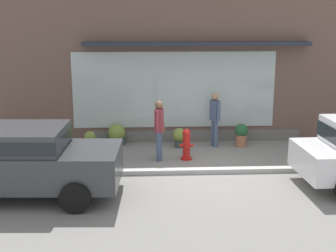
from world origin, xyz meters
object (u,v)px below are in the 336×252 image
object	(u,v)px
potted_plant_corner_tall	(117,135)
potted_plant_by_entrance	(179,137)
potted_plant_window_center	(90,139)
pedestrian_passerby	(215,115)
potted_plant_low_front	(241,134)
parked_car_dark_gray	(17,157)
pedestrian_with_handbag	(159,126)
fire_hydrant	(186,144)

from	to	relation	value
potted_plant_corner_tall	potted_plant_by_entrance	world-z (taller)	potted_plant_corner_tall
potted_plant_corner_tall	potted_plant_window_center	world-z (taller)	potted_plant_corner_tall
pedestrian_passerby	potted_plant_low_front	distance (m)	1.03
parked_car_dark_gray	potted_plant_window_center	world-z (taller)	parked_car_dark_gray
parked_car_dark_gray	potted_plant_by_entrance	xyz separation A→B (m)	(3.92, 3.82, -0.58)
pedestrian_passerby	potted_plant_corner_tall	xyz separation A→B (m)	(-3.03, 0.34, -0.67)
potted_plant_by_entrance	pedestrian_passerby	bearing A→B (deg)	1.78
pedestrian_with_handbag	potted_plant_corner_tall	world-z (taller)	pedestrian_with_handbag
potted_plant_window_center	parked_car_dark_gray	bearing A→B (deg)	-106.42
potted_plant_corner_tall	fire_hydrant	bearing A→B (deg)	-38.80
pedestrian_with_handbag	potted_plant_window_center	xyz separation A→B (m)	(-2.09, 1.41, -0.72)
potted_plant_low_front	potted_plant_window_center	bearing A→B (deg)	178.75
potted_plant_window_center	potted_plant_by_entrance	world-z (taller)	potted_plant_by_entrance
pedestrian_passerby	potted_plant_corner_tall	size ratio (longest dim) A/B	2.54
fire_hydrant	potted_plant_low_front	distance (m)	2.23
pedestrian_with_handbag	parked_car_dark_gray	distance (m)	4.11
fire_hydrant	potted_plant_window_center	distance (m)	3.18
fire_hydrant	potted_plant_by_entrance	bearing A→B (deg)	94.48
pedestrian_with_handbag	potted_plant_low_front	xyz separation A→B (m)	(2.59, 1.31, -0.60)
potted_plant_window_center	potted_plant_by_entrance	bearing A→B (deg)	-2.25
potted_plant_by_entrance	potted_plant_window_center	bearing A→B (deg)	177.75
fire_hydrant	pedestrian_with_handbag	xyz separation A→B (m)	(-0.76, -0.03, 0.54)
fire_hydrant	potted_plant_window_center	xyz separation A→B (m)	(-2.86, 1.38, -0.18)
pedestrian_passerby	potted_plant_corner_tall	bearing A→B (deg)	60.83
potted_plant_corner_tall	potted_plant_by_entrance	size ratio (longest dim) A/B	1.09
fire_hydrant	pedestrian_passerby	bearing A→B (deg)	52.88
pedestrian_with_handbag	parked_car_dark_gray	size ratio (longest dim) A/B	0.38
fire_hydrant	potted_plant_low_front	size ratio (longest dim) A/B	1.26
parked_car_dark_gray	pedestrian_with_handbag	bearing A→B (deg)	40.59
parked_car_dark_gray	potted_plant_by_entrance	world-z (taller)	parked_car_dark_gray
potted_plant_window_center	potted_plant_low_front	bearing A→B (deg)	-1.25
potted_plant_by_entrance	parked_car_dark_gray	bearing A→B (deg)	-135.72
potted_plant_low_front	potted_plant_by_entrance	size ratio (longest dim) A/B	1.17
pedestrian_passerby	potted_plant_by_entrance	world-z (taller)	pedestrian_passerby
potted_plant_corner_tall	potted_plant_by_entrance	bearing A→B (deg)	-10.90
fire_hydrant	potted_plant_corner_tall	xyz separation A→B (m)	(-2.05, 1.65, -0.13)
parked_car_dark_gray	potted_plant_corner_tall	size ratio (longest dim) A/B	6.74
potted_plant_corner_tall	potted_plant_low_front	bearing A→B (deg)	-5.44
pedestrian_passerby	potted_plant_by_entrance	xyz separation A→B (m)	(-1.09, -0.03, -0.66)
potted_plant_window_center	potted_plant_corner_tall	bearing A→B (deg)	18.22
fire_hydrant	potted_plant_corner_tall	size ratio (longest dim) A/B	1.35
parked_car_dark_gray	pedestrian_passerby	bearing A→B (deg)	40.42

